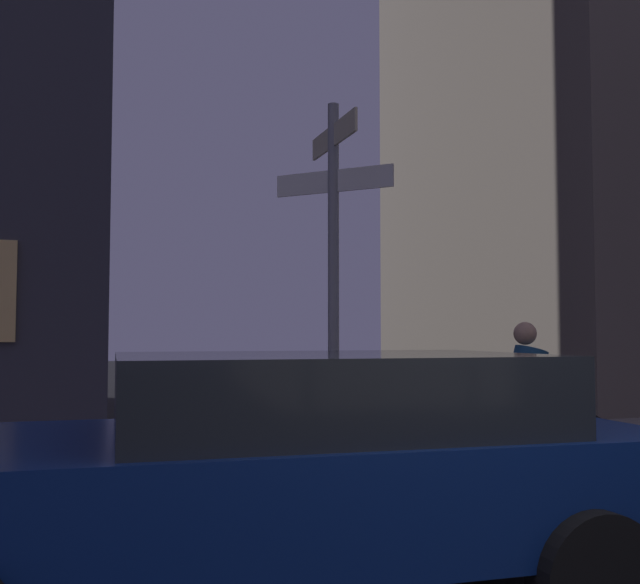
{
  "coord_description": "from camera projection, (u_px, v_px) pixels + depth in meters",
  "views": [
    {
      "loc": [
        -2.04,
        -2.19,
        1.5
      ],
      "look_at": [
        0.64,
        5.66,
        1.97
      ],
      "focal_mm": 41.23,
      "sensor_mm": 36.0,
      "label": 1
    }
  ],
  "objects": [
    {
      "name": "car_far_trailing",
      "position": [
        280.0,
        467.0,
        4.07
      ],
      "size": [
        4.58,
        2.16,
        1.38
      ],
      "color": "navy",
      "rests_on": "ground_plane"
    },
    {
      "name": "sidewalk_kerb",
      "position": [
        254.0,
        458.0,
        8.44
      ],
      "size": [
        40.0,
        3.09,
        0.14
      ],
      "primitive_type": "cube",
      "color": "gray",
      "rests_on": "ground_plane"
    },
    {
      "name": "signpost",
      "position": [
        333.0,
        248.0,
        7.9
      ],
      "size": [
        1.0,
        1.35,
        3.85
      ],
      "color": "gray",
      "rests_on": "sidewalk_kerb"
    },
    {
      "name": "cyclist",
      "position": [
        531.0,
        412.0,
        7.02
      ],
      "size": [
        1.82,
        0.34,
        1.61
      ],
      "color": "black",
      "rests_on": "ground_plane"
    }
  ]
}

